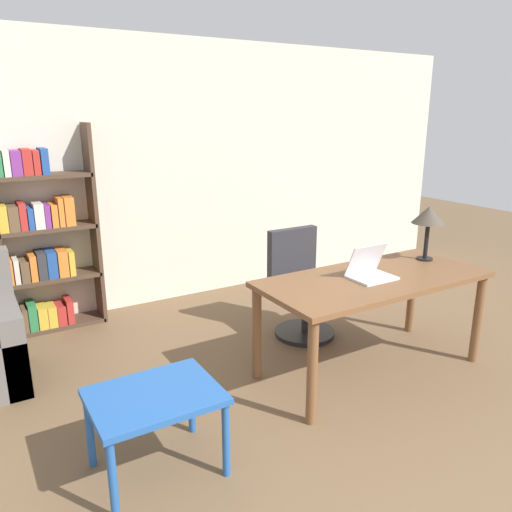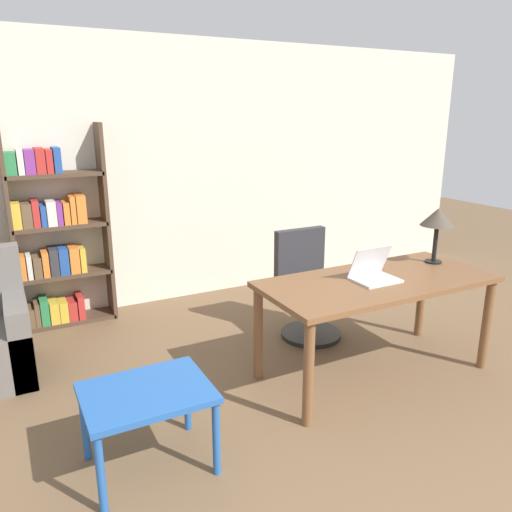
{
  "view_description": "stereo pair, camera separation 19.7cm",
  "coord_description": "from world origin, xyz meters",
  "px_view_note": "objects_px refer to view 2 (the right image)",
  "views": [
    {
      "loc": [
        -1.73,
        -0.41,
        1.96
      ],
      "look_at": [
        -0.05,
        2.4,
        1.02
      ],
      "focal_mm": 35.0,
      "sensor_mm": 36.0,
      "label": 1
    },
    {
      "loc": [
        -1.56,
        -0.5,
        1.96
      ],
      "look_at": [
        -0.05,
        2.4,
        1.02
      ],
      "focal_mm": 35.0,
      "sensor_mm": 36.0,
      "label": 2
    }
  ],
  "objects_px": {
    "table_lamp": "(438,219)",
    "office_chair": "(308,290)",
    "laptop": "(373,273)",
    "side_table_blue": "(147,401)",
    "desk": "(377,291)",
    "bookshelf": "(54,239)"
  },
  "relations": [
    {
      "from": "laptop",
      "to": "side_table_blue",
      "type": "relative_size",
      "value": 0.47
    },
    {
      "from": "desk",
      "to": "office_chair",
      "type": "bearing_deg",
      "value": 93.99
    },
    {
      "from": "table_lamp",
      "to": "bookshelf",
      "type": "distance_m",
      "value": 3.4
    },
    {
      "from": "side_table_blue",
      "to": "bookshelf",
      "type": "distance_m",
      "value": 2.44
    },
    {
      "from": "laptop",
      "to": "office_chair",
      "type": "relative_size",
      "value": 0.34
    },
    {
      "from": "desk",
      "to": "office_chair",
      "type": "xyz_separation_m",
      "value": [
        -0.06,
        0.85,
        -0.25
      ]
    },
    {
      "from": "desk",
      "to": "table_lamp",
      "type": "xyz_separation_m",
      "value": [
        0.69,
        0.12,
        0.47
      ]
    },
    {
      "from": "laptop",
      "to": "table_lamp",
      "type": "height_order",
      "value": "table_lamp"
    },
    {
      "from": "bookshelf",
      "to": "office_chair",
      "type": "bearing_deg",
      "value": -33.36
    },
    {
      "from": "laptop",
      "to": "table_lamp",
      "type": "distance_m",
      "value": 0.81
    },
    {
      "from": "desk",
      "to": "laptop",
      "type": "xyz_separation_m",
      "value": [
        -0.05,
        0.0,
        0.15
      ]
    },
    {
      "from": "office_chair",
      "to": "side_table_blue",
      "type": "height_order",
      "value": "office_chair"
    },
    {
      "from": "office_chair",
      "to": "laptop",
      "type": "bearing_deg",
      "value": -89.44
    },
    {
      "from": "table_lamp",
      "to": "bookshelf",
      "type": "xyz_separation_m",
      "value": [
        -2.72,
        2.02,
        -0.3
      ]
    },
    {
      "from": "laptop",
      "to": "table_lamp",
      "type": "xyz_separation_m",
      "value": [
        0.74,
        0.12,
        0.31
      ]
    },
    {
      "from": "table_lamp",
      "to": "office_chair",
      "type": "distance_m",
      "value": 1.27
    },
    {
      "from": "office_chair",
      "to": "bookshelf",
      "type": "height_order",
      "value": "bookshelf"
    },
    {
      "from": "table_lamp",
      "to": "office_chair",
      "type": "bearing_deg",
      "value": 135.85
    },
    {
      "from": "office_chair",
      "to": "side_table_blue",
      "type": "relative_size",
      "value": 1.38
    },
    {
      "from": "laptop",
      "to": "table_lamp",
      "type": "relative_size",
      "value": 0.71
    },
    {
      "from": "table_lamp",
      "to": "office_chair",
      "type": "xyz_separation_m",
      "value": [
        -0.75,
        0.73,
        -0.72
      ]
    },
    {
      "from": "laptop",
      "to": "side_table_blue",
      "type": "bearing_deg",
      "value": -171.77
    }
  ]
}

